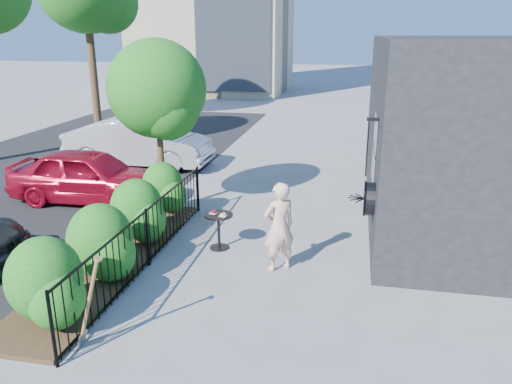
% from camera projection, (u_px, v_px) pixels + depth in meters
% --- Properties ---
extents(ground, '(120.00, 120.00, 0.00)m').
position_uv_depth(ground, '(228.00, 272.00, 8.93)').
color(ground, gray).
rests_on(ground, ground).
extents(shop_building, '(6.22, 9.00, 4.00)m').
position_uv_depth(shop_building, '(506.00, 128.00, 11.50)').
color(shop_building, black).
rests_on(shop_building, ground).
extents(fence, '(0.05, 6.05, 1.10)m').
position_uv_depth(fence, '(148.00, 237.00, 9.04)').
color(fence, black).
rests_on(fence, ground).
extents(planting_bed, '(1.30, 6.00, 0.08)m').
position_uv_depth(planting_bed, '(114.00, 260.00, 9.33)').
color(planting_bed, '#382616').
rests_on(planting_bed, ground).
extents(shrubs, '(1.10, 5.60, 1.24)m').
position_uv_depth(shrubs, '(119.00, 225.00, 9.20)').
color(shrubs, '#185513').
rests_on(shrubs, ground).
extents(patio_tree, '(2.20, 2.20, 3.94)m').
position_uv_depth(patio_tree, '(159.00, 95.00, 11.08)').
color(patio_tree, '#3F2B19').
rests_on(patio_tree, ground).
extents(cafe_table, '(0.57, 0.57, 0.76)m').
position_uv_depth(cafe_table, '(219.00, 225.00, 9.78)').
color(cafe_table, black).
rests_on(cafe_table, ground).
extents(woman, '(0.71, 0.67, 1.64)m').
position_uv_depth(woman, '(279.00, 227.00, 8.82)').
color(woman, beige).
rests_on(woman, ground).
extents(shovel, '(0.48, 0.18, 1.42)m').
position_uv_depth(shovel, '(88.00, 308.00, 6.59)').
color(shovel, brown).
rests_on(shovel, ground).
extents(car_red, '(4.00, 1.68, 1.35)m').
position_uv_depth(car_red, '(90.00, 176.00, 12.47)').
color(car_red, '#A70D25').
rests_on(car_red, ground).
extents(car_silver, '(4.60, 1.62, 1.51)m').
position_uv_depth(car_silver, '(139.00, 143.00, 15.78)').
color(car_silver, '#B4B4B9').
rests_on(car_silver, ground).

